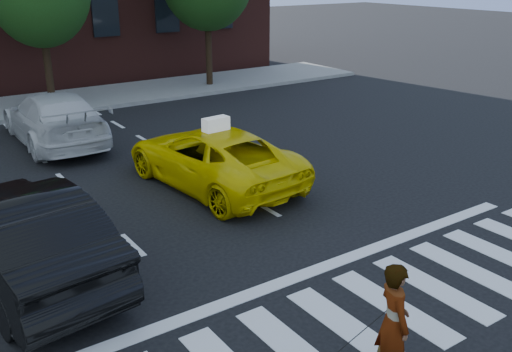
# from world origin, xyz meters

# --- Properties ---
(ground) EXTENTS (120.00, 120.00, 0.00)m
(ground) POSITION_xyz_m (0.00, 0.00, 0.00)
(ground) COLOR black
(ground) RESTS_ON ground
(crosswalk) EXTENTS (13.00, 2.40, 0.01)m
(crosswalk) POSITION_xyz_m (0.00, 0.00, 0.01)
(crosswalk) COLOR silver
(crosswalk) RESTS_ON ground
(stop_line) EXTENTS (12.00, 0.30, 0.01)m
(stop_line) POSITION_xyz_m (0.00, 1.60, 0.01)
(stop_line) COLOR silver
(stop_line) RESTS_ON ground
(sidewalk_far) EXTENTS (30.00, 4.00, 0.15)m
(sidewalk_far) POSITION_xyz_m (0.00, 17.50, 0.07)
(sidewalk_far) COLOR slate
(sidewalk_far) RESTS_ON ground
(taxi) EXTENTS (2.86, 5.41, 1.45)m
(taxi) POSITION_xyz_m (1.40, 6.36, 0.72)
(taxi) COLOR yellow
(taxi) RESTS_ON ground
(black_sedan) EXTENTS (2.43, 5.34, 1.70)m
(black_sedan) POSITION_xyz_m (-3.67, 4.27, 0.85)
(black_sedan) COLOR black
(black_sedan) RESTS_ON ground
(white_suv) EXTENTS (2.35, 5.50, 1.58)m
(white_suv) POSITION_xyz_m (-0.76, 12.19, 0.79)
(white_suv) COLOR silver
(white_suv) RESTS_ON ground
(woman) EXTENTS (0.60, 0.72, 1.68)m
(woman) POSITION_xyz_m (-0.29, -1.10, 0.84)
(woman) COLOR #999999
(woman) RESTS_ON ground
(taxi_sign) EXTENTS (0.67, 0.34, 0.32)m
(taxi_sign) POSITION_xyz_m (1.40, 6.16, 1.61)
(taxi_sign) COLOR white
(taxi_sign) RESTS_ON taxi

